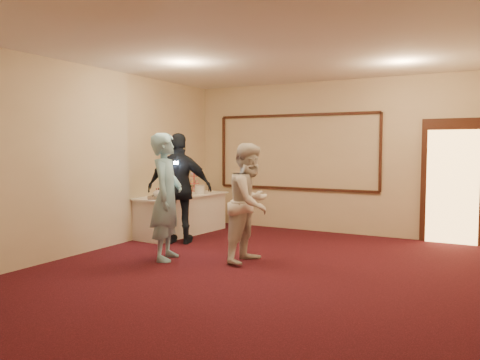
# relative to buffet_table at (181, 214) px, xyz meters

# --- Properties ---
(floor) EXTENTS (7.00, 7.00, 0.00)m
(floor) POSITION_rel_buffet_table_xyz_m (2.60, -1.95, -0.39)
(floor) COLOR black
(floor) RESTS_ON ground
(room_walls) EXTENTS (6.04, 7.04, 3.02)m
(room_walls) POSITION_rel_buffet_table_xyz_m (2.60, -1.95, 1.64)
(room_walls) COLOR beige
(room_walls) RESTS_ON floor
(wall_molding) EXTENTS (3.45, 0.04, 1.55)m
(wall_molding) POSITION_rel_buffet_table_xyz_m (1.80, 1.52, 1.21)
(wall_molding) COLOR black
(wall_molding) RESTS_ON room_walls
(doorway) EXTENTS (1.05, 0.07, 2.20)m
(doorway) POSITION_rel_buffet_table_xyz_m (4.75, 1.50, 0.69)
(doorway) COLOR black
(doorway) RESTS_ON floor
(buffet_table) EXTENTS (1.02, 2.16, 0.77)m
(buffet_table) POSITION_rel_buffet_table_xyz_m (0.00, 0.00, 0.00)
(buffet_table) COLOR silver
(buffet_table) RESTS_ON floor
(pavlova_tray) EXTENTS (0.48, 0.54, 0.18)m
(pavlova_tray) POSITION_rel_buffet_table_xyz_m (0.13, -0.79, 0.46)
(pavlova_tray) COLOR silver
(pavlova_tray) RESTS_ON buffet_table
(cupcake_stand) EXTENTS (0.29, 0.29, 0.42)m
(cupcake_stand) POSITION_rel_buffet_table_xyz_m (-0.21, 0.80, 0.53)
(cupcake_stand) COLOR #CA4044
(cupcake_stand) RESTS_ON buffet_table
(plate_stack_a) EXTENTS (0.19, 0.19, 0.16)m
(plate_stack_a) POSITION_rel_buffet_table_xyz_m (-0.08, -0.01, 0.46)
(plate_stack_a) COLOR white
(plate_stack_a) RESTS_ON buffet_table
(plate_stack_b) EXTENTS (0.21, 0.21, 0.17)m
(plate_stack_b) POSITION_rel_buffet_table_xyz_m (0.21, 0.35, 0.47)
(plate_stack_b) COLOR white
(plate_stack_b) RESTS_ON buffet_table
(tart) EXTENTS (0.31, 0.31, 0.06)m
(tart) POSITION_rel_buffet_table_xyz_m (0.10, -0.38, 0.41)
(tart) COLOR white
(tart) RESTS_ON buffet_table
(man) EXTENTS (0.67, 0.81, 1.91)m
(man) POSITION_rel_buffet_table_xyz_m (1.03, -1.82, 0.57)
(man) COLOR #89C5E5
(man) RESTS_ON floor
(woman) EXTENTS (0.70, 0.88, 1.76)m
(woman) POSITION_rel_buffet_table_xyz_m (2.21, -1.35, 0.49)
(woman) COLOR beige
(woman) RESTS_ON floor
(guest) EXTENTS (1.23, 0.86, 1.95)m
(guest) POSITION_rel_buffet_table_xyz_m (0.51, -0.75, 0.59)
(guest) COLOR black
(guest) RESTS_ON floor
(camera_flash) EXTENTS (0.08, 0.06, 0.05)m
(camera_flash) POSITION_rel_buffet_table_xyz_m (0.62, -1.01, 1.05)
(camera_flash) COLOR white
(camera_flash) RESTS_ON guest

